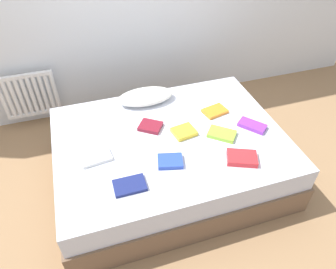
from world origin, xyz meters
TOP-DOWN VIEW (x-y plane):
  - ground_plane at (0.00, 0.00)m, footprint 8.00×8.00m
  - bed at (0.00, 0.00)m, footprint 2.00×1.50m
  - radiator at (-1.20, 1.20)m, footprint 0.58×0.04m
  - pillow at (-0.07, 0.57)m, footprint 0.54×0.28m
  - textbook_white at (-0.64, -0.07)m, footprint 0.25×0.18m
  - textbook_blue at (-0.09, -0.30)m, footprint 0.23×0.19m
  - textbook_navy at (-0.45, -0.44)m, footprint 0.24×0.16m
  - textbook_purple at (0.74, -0.10)m, footprint 0.25×0.26m
  - textbook_lime at (0.43, -0.12)m, footprint 0.27×0.26m
  - textbook_maroon at (-0.13, 0.16)m, footprint 0.25×0.24m
  - textbook_orange at (0.51, 0.20)m, footprint 0.24×0.19m
  - textbook_yellow at (0.13, -0.00)m, footprint 0.21×0.19m
  - textbook_red at (0.46, -0.44)m, footprint 0.28×0.24m

SIDE VIEW (x-z plane):
  - ground_plane at x=0.00m, z-range 0.00..0.00m
  - bed at x=0.00m, z-range 0.00..0.50m
  - radiator at x=-1.20m, z-range 0.14..0.65m
  - textbook_navy at x=-0.45m, z-range 0.50..0.53m
  - textbook_white at x=-0.64m, z-range 0.50..0.53m
  - textbook_orange at x=0.51m, z-range 0.50..0.53m
  - textbook_lime at x=0.43m, z-range 0.50..0.53m
  - textbook_maroon at x=-0.13m, z-range 0.50..0.53m
  - textbook_blue at x=-0.09m, z-range 0.50..0.54m
  - textbook_purple at x=0.74m, z-range 0.50..0.54m
  - textbook_yellow at x=0.13m, z-range 0.50..0.54m
  - textbook_red at x=0.46m, z-range 0.50..0.55m
  - pillow at x=-0.07m, z-range 0.50..0.62m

